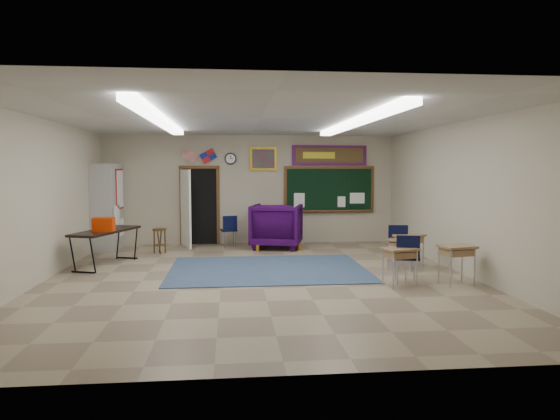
{
  "coord_description": "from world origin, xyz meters",
  "views": [
    {
      "loc": [
        -0.55,
        -9.31,
        2.06
      ],
      "look_at": [
        0.52,
        1.5,
        1.17
      ],
      "focal_mm": 32.0,
      "sensor_mm": 36.0,
      "label": 1
    }
  ],
  "objects": [
    {
      "name": "fluorescent_strips",
      "position": [
        0.0,
        0.0,
        2.94
      ],
      "size": [
        3.86,
        6.0,
        0.1
      ],
      "primitive_type": null,
      "color": "white",
      "rests_on": "ceiling"
    },
    {
      "name": "student_desk_back_right",
      "position": [
        3.47,
        -0.86,
        0.39
      ],
      "size": [
        0.66,
        0.55,
        0.71
      ],
      "rotation": [
        0.0,
        0.0,
        0.19
      ],
      "color": "#986C46",
      "rests_on": "floor"
    },
    {
      "name": "back_wall",
      "position": [
        0.0,
        4.5,
        1.5
      ],
      "size": [
        8.0,
        0.04,
        3.0
      ],
      "primitive_type": "cube",
      "color": "#A9A089",
      "rests_on": "floor"
    },
    {
      "name": "framed_art_print",
      "position": [
        0.35,
        4.47,
        2.35
      ],
      "size": [
        0.75,
        0.05,
        0.65
      ],
      "color": "#AD8621",
      "rests_on": "back_wall"
    },
    {
      "name": "chalkboard",
      "position": [
        2.2,
        4.46,
        1.46
      ],
      "size": [
        2.55,
        0.14,
        1.3
      ],
      "color": "brown",
      "rests_on": "back_wall"
    },
    {
      "name": "student_desk_front_right",
      "position": [
        3.17,
        0.73,
        0.39
      ],
      "size": [
        0.73,
        0.68,
        0.7
      ],
      "rotation": [
        0.0,
        0.0,
        0.56
      ],
      "color": "#986C46",
      "rests_on": "floor"
    },
    {
      "name": "wall_flags",
      "position": [
        -1.4,
        4.44,
        2.48
      ],
      "size": [
        1.16,
        0.06,
        0.7
      ],
      "primitive_type": null,
      "color": "red",
      "rests_on": "back_wall"
    },
    {
      "name": "front_wall",
      "position": [
        0.0,
        -4.5,
        1.5
      ],
      "size": [
        8.0,
        0.04,
        3.0
      ],
      "primitive_type": "cube",
      "color": "#A9A089",
      "rests_on": "floor"
    },
    {
      "name": "wall_clock",
      "position": [
        -0.55,
        4.47,
        2.35
      ],
      "size": [
        0.32,
        0.05,
        0.32
      ],
      "color": "black",
      "rests_on": "back_wall"
    },
    {
      "name": "wooden_stool",
      "position": [
        -2.3,
        3.08,
        0.31
      ],
      "size": [
        0.34,
        0.34,
        0.6
      ],
      "color": "#4E3317",
      "rests_on": "floor"
    },
    {
      "name": "student_chair_desk_a",
      "position": [
        2.61,
        -0.66,
        0.45
      ],
      "size": [
        0.54,
        0.54,
        0.9
      ],
      "primitive_type": null,
      "rotation": [
        0.0,
        0.0,
        2.91
      ],
      "color": "black",
      "rests_on": "floor"
    },
    {
      "name": "storage_cabinet",
      "position": [
        -3.71,
        3.85,
        1.1
      ],
      "size": [
        0.59,
        1.25,
        2.2
      ],
      "color": "#A6A6A1",
      "rests_on": "floor"
    },
    {
      "name": "doorway",
      "position": [
        -1.5,
        4.35,
        1.06
      ],
      "size": [
        1.1,
        0.89,
        2.16
      ],
      "color": "black",
      "rests_on": "back_wall"
    },
    {
      "name": "student_chair_reading",
      "position": [
        -0.61,
        3.96,
        0.42
      ],
      "size": [
        0.5,
        0.5,
        0.84
      ],
      "primitive_type": null,
      "rotation": [
        0.0,
        0.0,
        3.34
      ],
      "color": "black",
      "rests_on": "floor"
    },
    {
      "name": "student_chair_desk_b",
      "position": [
        2.92,
        0.6,
        0.45
      ],
      "size": [
        0.5,
        0.5,
        0.89
      ],
      "primitive_type": null,
      "rotation": [
        0.0,
        0.0,
        -0.14
      ],
      "color": "black",
      "rests_on": "floor"
    },
    {
      "name": "right_wall",
      "position": [
        4.0,
        0.0,
        1.5
      ],
      "size": [
        0.04,
        9.0,
        3.0
      ],
      "primitive_type": "cube",
      "color": "#A9A089",
      "rests_on": "floor"
    },
    {
      "name": "student_desk_front_left",
      "position": [
        2.92,
        0.52,
        0.35
      ],
      "size": [
        0.66,
        0.62,
        0.63
      ],
      "rotation": [
        0.0,
        0.0,
        -0.57
      ],
      "color": "#986C46",
      "rests_on": "floor"
    },
    {
      "name": "area_rug",
      "position": [
        0.2,
        0.8,
        0.01
      ],
      "size": [
        4.0,
        3.0,
        0.02
      ],
      "primitive_type": "cube",
      "color": "#374969",
      "rests_on": "floor"
    },
    {
      "name": "folding_table",
      "position": [
        -3.22,
        1.58,
        0.42
      ],
      "size": [
        1.2,
        1.96,
        1.06
      ],
      "rotation": [
        0.0,
        0.0,
        -0.33
      ],
      "color": "black",
      "rests_on": "floor"
    },
    {
      "name": "ceiling",
      "position": [
        0.0,
        0.0,
        3.0
      ],
      "size": [
        8.0,
        9.0,
        0.04
      ],
      "primitive_type": "cube",
      "color": "silver",
      "rests_on": "back_wall"
    },
    {
      "name": "left_wall",
      "position": [
        -4.0,
        0.0,
        1.5
      ],
      "size": [
        0.04,
        9.0,
        3.0
      ],
      "primitive_type": "cube",
      "color": "#A9A089",
      "rests_on": "floor"
    },
    {
      "name": "student_desk_back_left",
      "position": [
        2.41,
        -0.88,
        0.38
      ],
      "size": [
        0.65,
        0.55,
        0.68
      ],
      "rotation": [
        0.0,
        0.0,
        0.25
      ],
      "color": "#986C46",
      "rests_on": "floor"
    },
    {
      "name": "wingback_armchair",
      "position": [
        0.64,
        3.61,
        0.58
      ],
      "size": [
        1.52,
        1.55,
        1.17
      ],
      "primitive_type": "imported",
      "rotation": [
        0.0,
        0.0,
        2.89
      ],
      "color": "#240533",
      "rests_on": "floor"
    },
    {
      "name": "floor",
      "position": [
        0.0,
        0.0,
        0.0
      ],
      "size": [
        9.0,
        9.0,
        0.0
      ],
      "primitive_type": "plane",
      "color": "gray",
      "rests_on": "ground"
    },
    {
      "name": "bulletin_board",
      "position": [
        2.2,
        4.47,
        2.45
      ],
      "size": [
        2.1,
        0.05,
        0.55
      ],
      "color": "#A30E12",
      "rests_on": "back_wall"
    }
  ]
}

